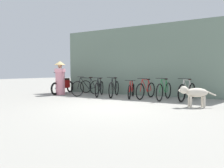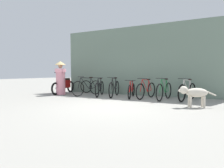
# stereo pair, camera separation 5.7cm
# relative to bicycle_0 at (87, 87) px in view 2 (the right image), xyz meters

# --- Properties ---
(ground_plane) EXTENTS (60.00, 60.00, 0.00)m
(ground_plane) POSITION_rel_bicycle_0_xyz_m (2.22, -2.09, -0.39)
(ground_plane) COLOR gray
(shop_wall_back) EXTENTS (8.02, 0.20, 3.39)m
(shop_wall_back) POSITION_rel_bicycle_0_xyz_m (2.22, 1.17, 1.31)
(shop_wall_back) COLOR slate
(shop_wall_back) RESTS_ON ground
(bicycle_0) EXTENTS (0.66, 1.73, 0.93)m
(bicycle_0) POSITION_rel_bicycle_0_xyz_m (0.00, 0.00, 0.00)
(bicycle_0) COLOR black
(bicycle_0) RESTS_ON ground
(bicycle_1) EXTENTS (0.58, 1.70, 0.89)m
(bicycle_1) POSITION_rel_bicycle_0_xyz_m (0.69, 0.03, -0.02)
(bicycle_1) COLOR black
(bicycle_1) RESTS_ON ground
(bicycle_2) EXTENTS (0.46, 1.77, 0.91)m
(bicycle_2) POSITION_rel_bicycle_0_xyz_m (1.42, 0.10, -0.01)
(bicycle_2) COLOR black
(bicycle_2) RESTS_ON ground
(bicycle_3) EXTENTS (0.46, 1.67, 0.79)m
(bicycle_3) POSITION_rel_bicycle_0_xyz_m (2.25, 0.11, -0.06)
(bicycle_3) COLOR black
(bicycle_3) RESTS_ON ground
(bicycle_4) EXTENTS (0.56, 1.58, 0.88)m
(bicycle_4) POSITION_rel_bicycle_0_xyz_m (2.90, 0.11, -0.03)
(bicycle_4) COLOR black
(bicycle_4) RESTS_ON ground
(bicycle_5) EXTENTS (0.51, 1.61, 0.90)m
(bicycle_5) POSITION_rel_bicycle_0_xyz_m (3.67, -0.00, -0.02)
(bicycle_5) COLOR black
(bicycle_5) RESTS_ON ground
(bicycle_6) EXTENTS (0.67, 1.64, 0.89)m
(bicycle_6) POSITION_rel_bicycle_0_xyz_m (4.53, 0.22, -0.03)
(bicycle_6) COLOR black
(bicycle_6) RESTS_ON ground
(motorcycle) EXTENTS (0.58, 2.01, 1.13)m
(motorcycle) POSITION_rel_bicycle_0_xyz_m (-1.56, 0.12, 0.08)
(motorcycle) COLOR black
(motorcycle) RESTS_ON ground
(stray_dog) EXTENTS (1.12, 0.57, 0.68)m
(stray_dog) POSITION_rel_bicycle_0_xyz_m (4.75, -1.22, 0.08)
(stray_dog) COLOR beige
(stray_dog) RESTS_ON ground
(person_in_robes) EXTENTS (0.77, 0.77, 1.70)m
(person_in_robes) POSITION_rel_bicycle_0_xyz_m (-1.39, -0.30, 0.51)
(person_in_robes) COLOR pink
(person_in_robes) RESTS_ON ground
(spare_tire_left) EXTENTS (0.69, 0.10, 0.69)m
(spare_tire_left) POSITION_rel_bicycle_0_xyz_m (-0.66, 0.91, -0.04)
(spare_tire_left) COLOR black
(spare_tire_left) RESTS_ON ground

